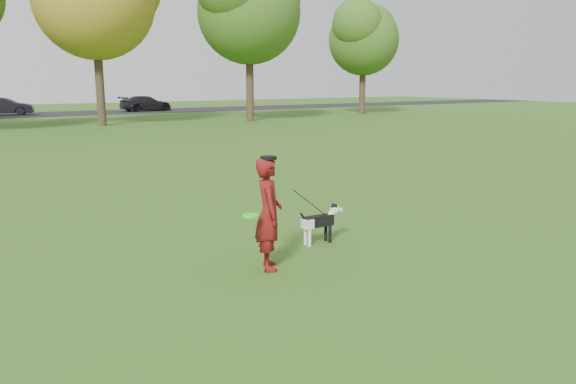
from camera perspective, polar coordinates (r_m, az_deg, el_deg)
ground at (r=8.72m, az=1.02°, el=-6.23°), size 120.00×120.00×0.00m
man at (r=7.83m, az=-1.97°, el=-2.22°), size 0.58×0.69×1.59m
dog at (r=9.15m, az=3.39°, el=-2.82°), size 0.85×0.17×0.65m
car_mid at (r=47.22m, az=-26.84°, el=7.76°), size 4.15×2.36×1.29m
car_right at (r=49.55m, az=-14.24°, el=8.72°), size 4.55×2.27×1.27m
man_held_items at (r=8.55m, az=2.36°, el=-1.23°), size 1.93×0.82×1.17m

